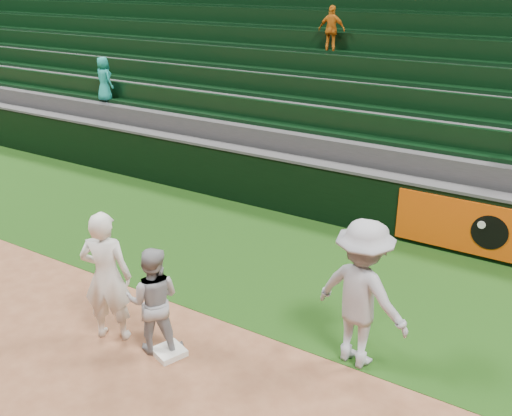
{
  "coord_description": "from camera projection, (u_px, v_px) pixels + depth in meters",
  "views": [
    {
      "loc": [
        4.77,
        -5.03,
        4.86
      ],
      "look_at": [
        0.17,
        2.3,
        1.3
      ],
      "focal_mm": 40.0,
      "sensor_mm": 36.0,
      "label": 1
    }
  ],
  "objects": [
    {
      "name": "ground",
      "position": [
        160.0,
        342.0,
        8.13
      ],
      "size": [
        70.0,
        70.0,
        0.0
      ],
      "primitive_type": "plane",
      "color": "brown",
      "rests_on": "ground"
    },
    {
      "name": "foul_grass",
      "position": [
        268.0,
        259.0,
        10.48
      ],
      "size": [
        36.0,
        4.2,
        0.01
      ],
      "primitive_type": "cube",
      "color": "#15370D",
      "rests_on": "ground"
    },
    {
      "name": "first_base",
      "position": [
        169.0,
        352.0,
        7.84
      ],
      "size": [
        0.49,
        0.49,
        0.09
      ],
      "primitive_type": "cube",
      "rotation": [
        0.0,
        0.0,
        -0.35
      ],
      "color": "white",
      "rests_on": "ground"
    },
    {
      "name": "first_baseman",
      "position": [
        107.0,
        277.0,
        7.9
      ],
      "size": [
        0.84,
        0.72,
        1.95
      ],
      "primitive_type": "imported",
      "rotation": [
        0.0,
        0.0,
        3.57
      ],
      "color": "white",
      "rests_on": "ground"
    },
    {
      "name": "baserunner",
      "position": [
        153.0,
        300.0,
        7.7
      ],
      "size": [
        0.95,
        0.89,
        1.55
      ],
      "primitive_type": "imported",
      "rotation": [
        0.0,
        0.0,
        3.68
      ],
      "color": "#9C9EA6",
      "rests_on": "ground"
    },
    {
      "name": "base_coach",
      "position": [
        362.0,
        294.0,
        7.36
      ],
      "size": [
        1.44,
        0.99,
        2.05
      ],
      "primitive_type": "imported",
      "rotation": [
        0.0,
        0.0,
        2.96
      ],
      "color": "#A3A5B0",
      "rests_on": "foul_grass"
    },
    {
      "name": "field_wall",
      "position": [
        323.0,
        191.0,
        11.95
      ],
      "size": [
        36.0,
        0.45,
        1.25
      ],
      "color": "black",
      "rests_on": "ground"
    },
    {
      "name": "stadium_seating",
      "position": [
        389.0,
        108.0,
        14.51
      ],
      "size": [
        36.0,
        5.95,
        4.85
      ],
      "color": "#313133",
      "rests_on": "ground"
    }
  ]
}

